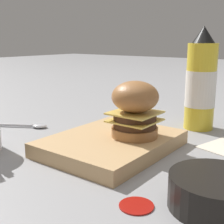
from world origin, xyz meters
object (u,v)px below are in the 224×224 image
serving_board (112,143)px  ketchup_bottle (201,84)px  side_bowl (217,191)px  burger (135,109)px  spoon (29,126)px

serving_board → ketchup_bottle: bearing=-16.5°
serving_board → ketchup_bottle: size_ratio=1.07×
serving_board → side_bowl: 0.26m
burger → serving_board: bearing=130.2°
burger → ketchup_bottle: (0.23, -0.04, 0.03)m
burger → ketchup_bottle: ketchup_bottle is taller
side_bowl → spoon: 0.52m
burger → spoon: size_ratio=0.77×
serving_board → spoon: bearing=89.3°
ketchup_bottle → side_bowl: 0.40m
serving_board → side_bowl: size_ratio=2.10×
serving_board → burger: bearing=-49.8°
burger → ketchup_bottle: size_ratio=0.45×
side_bowl → ketchup_bottle: bearing=25.4°
side_bowl → serving_board: bearing=69.0°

